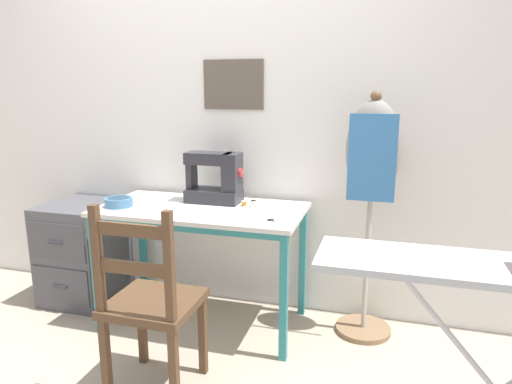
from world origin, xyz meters
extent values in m
plane|color=tan|center=(0.00, 0.00, 0.00)|extent=(14.00, 14.00, 0.00)
cube|color=silver|center=(0.00, 0.68, 1.27)|extent=(10.00, 0.05, 2.55)
cube|color=brown|center=(0.09, 0.64, 1.43)|extent=(0.38, 0.02, 0.30)
cube|color=silver|center=(0.00, 0.31, 0.72)|extent=(1.20, 0.61, 0.02)
cube|color=teal|center=(0.00, 0.04, 0.69)|extent=(1.12, 0.03, 0.04)
cube|color=teal|center=(-0.56, 0.04, 0.35)|extent=(0.04, 0.04, 0.71)
cube|color=teal|center=(0.56, 0.04, 0.35)|extent=(0.04, 0.04, 0.71)
cube|color=teal|center=(-0.56, 0.57, 0.35)|extent=(0.04, 0.04, 0.71)
cube|color=teal|center=(0.56, 0.57, 0.35)|extent=(0.04, 0.04, 0.71)
cube|color=#28282D|center=(0.03, 0.45, 0.77)|extent=(0.33, 0.18, 0.08)
cube|color=#28282D|center=(0.14, 0.45, 0.92)|extent=(0.09, 0.15, 0.22)
cube|color=#28282D|center=(0.00, 0.45, 1.00)|extent=(0.28, 0.14, 0.07)
cube|color=#28282D|center=(-0.12, 0.45, 0.89)|extent=(0.04, 0.10, 0.15)
cylinder|color=#B22D2D|center=(0.20, 0.45, 0.92)|extent=(0.02, 0.06, 0.06)
cylinder|color=#99999E|center=(0.14, 0.45, 1.05)|extent=(0.01, 0.01, 0.02)
cylinder|color=teal|center=(-0.47, 0.19, 0.76)|extent=(0.16, 0.16, 0.05)
cylinder|color=#243D54|center=(-0.47, 0.19, 0.78)|extent=(0.13, 0.13, 0.01)
cube|color=silver|center=(0.51, 0.11, 0.73)|extent=(0.09, 0.07, 0.00)
cube|color=silver|center=(0.50, 0.10, 0.73)|extent=(0.08, 0.09, 0.00)
torus|color=black|center=(0.46, 0.15, 0.73)|extent=(0.03, 0.03, 0.01)
torus|color=black|center=(0.46, 0.15, 0.73)|extent=(0.03, 0.03, 0.01)
cylinder|color=orange|center=(0.23, 0.40, 0.75)|extent=(0.03, 0.03, 0.03)
cylinder|color=beige|center=(0.23, 0.40, 0.76)|extent=(0.03, 0.03, 0.00)
cylinder|color=beige|center=(0.23, 0.40, 0.73)|extent=(0.03, 0.03, 0.00)
cylinder|color=silver|center=(0.29, 0.39, 0.75)|extent=(0.03, 0.03, 0.04)
cylinder|color=beige|center=(0.29, 0.39, 0.77)|extent=(0.04, 0.04, 0.00)
cylinder|color=beige|center=(0.29, 0.39, 0.73)|extent=(0.04, 0.04, 0.00)
cube|color=#513823|center=(0.03, -0.34, 0.43)|extent=(0.40, 0.38, 0.04)
cube|color=#513823|center=(-0.14, -0.18, 0.21)|extent=(0.04, 0.04, 0.41)
cube|color=#513823|center=(0.20, -0.18, 0.21)|extent=(0.04, 0.04, 0.41)
cube|color=#513823|center=(-0.14, -0.50, 0.21)|extent=(0.04, 0.04, 0.41)
cube|color=#513823|center=(0.20, -0.50, 0.21)|extent=(0.04, 0.04, 0.41)
cube|color=#513823|center=(-0.14, -0.50, 0.69)|extent=(0.04, 0.04, 0.48)
cube|color=#513823|center=(0.20, -0.50, 0.69)|extent=(0.04, 0.04, 0.48)
cube|color=#513823|center=(0.03, -0.50, 0.84)|extent=(0.34, 0.02, 0.06)
cube|color=#513823|center=(0.03, -0.50, 0.67)|extent=(0.34, 0.02, 0.06)
cube|color=#4C4C51|center=(-0.91, 0.40, 0.33)|extent=(0.44, 0.49, 0.67)
cube|color=#46464B|center=(-0.91, 0.15, 0.48)|extent=(0.41, 0.01, 0.24)
cube|color=#333338|center=(-0.91, 0.14, 0.48)|extent=(0.10, 0.01, 0.02)
cube|color=#46464B|center=(-0.91, 0.15, 0.19)|extent=(0.41, 0.01, 0.24)
cube|color=#333338|center=(-0.91, 0.14, 0.19)|extent=(0.10, 0.01, 0.02)
cylinder|color=#846647|center=(0.95, 0.45, 0.01)|extent=(0.32, 0.32, 0.03)
cylinder|color=#ADA89E|center=(0.95, 0.45, 0.46)|extent=(0.03, 0.03, 0.86)
ellipsoid|color=gray|center=(0.95, 0.45, 1.08)|extent=(0.29, 0.21, 0.55)
sphere|color=brown|center=(0.95, 0.45, 1.37)|extent=(0.06, 0.06, 0.06)
cube|color=teal|center=(0.95, 0.34, 1.05)|extent=(0.25, 0.01, 0.46)
camera|label=1|loc=(1.03, -2.09, 1.41)|focal=32.00mm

